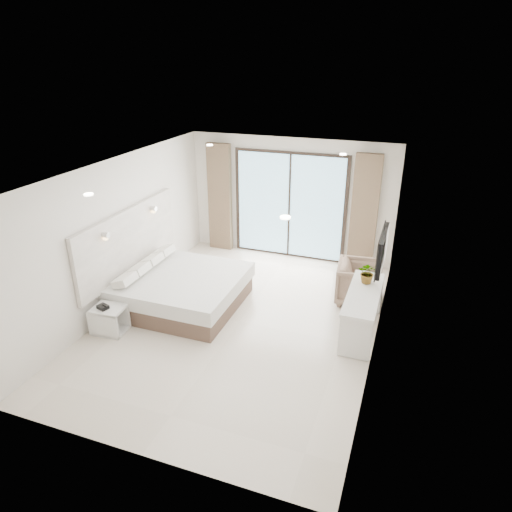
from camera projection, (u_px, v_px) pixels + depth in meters
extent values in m
plane|color=beige|center=(239.00, 322.00, 8.01)|extent=(6.20, 6.20, 0.00)
cube|color=silver|center=(290.00, 199.00, 10.12)|extent=(4.60, 0.02, 2.70)
cube|color=silver|center=(129.00, 361.00, 4.80)|extent=(4.60, 0.02, 2.70)
cube|color=silver|center=(119.00, 234.00, 8.17)|extent=(0.02, 6.20, 2.70)
cube|color=silver|center=(382.00, 272.00, 6.75)|extent=(0.02, 6.20, 2.70)
cube|color=white|center=(237.00, 170.00, 6.91)|extent=(4.60, 6.20, 0.02)
cube|color=silver|center=(129.00, 241.00, 8.41)|extent=(0.08, 3.00, 1.20)
cube|color=black|center=(383.00, 250.00, 7.00)|extent=(0.06, 1.00, 0.58)
cube|color=black|center=(380.00, 250.00, 7.01)|extent=(0.02, 1.04, 0.62)
cube|color=black|center=(290.00, 206.00, 10.16)|extent=(2.56, 0.04, 2.42)
cube|color=#99D7F5|center=(289.00, 206.00, 10.13)|extent=(2.40, 0.01, 2.30)
cube|color=#756446|center=(220.00, 198.00, 10.56)|extent=(0.55, 0.14, 2.50)
cube|color=#756446|center=(364.00, 213.00, 9.53)|extent=(0.55, 0.14, 2.50)
cylinder|color=white|center=(89.00, 194.00, 5.78)|extent=(0.12, 0.12, 0.02)
cylinder|color=white|center=(285.00, 217.00, 4.97)|extent=(0.12, 0.12, 0.02)
cylinder|color=white|center=(210.00, 145.00, 8.87)|extent=(0.12, 0.12, 0.02)
cylinder|color=white|center=(343.00, 154.00, 8.06)|extent=(0.12, 0.12, 0.02)
cube|color=brown|center=(183.00, 297.00, 8.50)|extent=(2.06, 1.95, 0.33)
cube|color=white|center=(181.00, 282.00, 8.37)|extent=(2.14, 2.04, 0.27)
cube|color=white|center=(125.00, 282.00, 7.94)|extent=(0.28, 0.41, 0.14)
cube|color=white|center=(139.00, 272.00, 8.32)|extent=(0.28, 0.41, 0.14)
cube|color=white|center=(153.00, 262.00, 8.71)|extent=(0.28, 0.41, 0.14)
cube|color=white|center=(164.00, 253.00, 9.09)|extent=(0.28, 0.41, 0.14)
cube|color=silver|center=(108.00, 309.00, 7.54)|extent=(0.55, 0.46, 0.05)
cube|color=silver|center=(112.00, 330.00, 7.71)|extent=(0.55, 0.46, 0.05)
cube|color=silver|center=(103.00, 326.00, 7.47)|extent=(0.51, 0.09, 0.42)
cube|color=silver|center=(117.00, 314.00, 7.79)|extent=(0.51, 0.09, 0.42)
cube|color=black|center=(103.00, 307.00, 7.49)|extent=(0.21, 0.19, 0.06)
cube|color=silver|center=(364.00, 294.00, 7.39)|extent=(0.51, 1.64, 0.06)
cube|color=silver|center=(355.00, 339.00, 6.92)|extent=(0.49, 0.06, 0.71)
cube|color=silver|center=(367.00, 294.00, 8.18)|extent=(0.49, 0.06, 0.71)
imported|color=#33662D|center=(368.00, 275.00, 7.64)|extent=(0.39, 0.42, 0.29)
imported|color=#8C6E5B|center=(360.00, 281.00, 8.53)|extent=(0.85, 0.89, 0.85)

